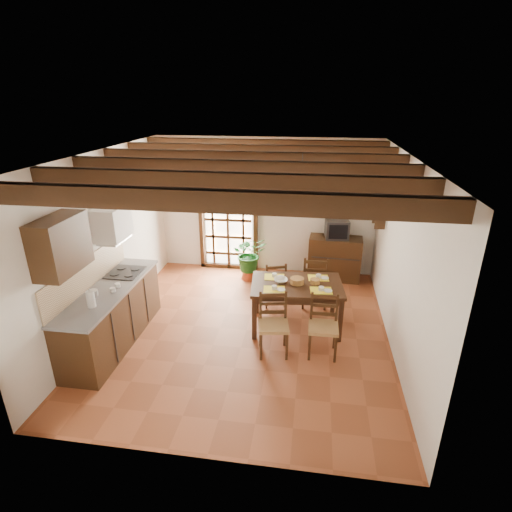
% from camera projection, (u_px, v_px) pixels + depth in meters
% --- Properties ---
extents(ground_plane, '(5.00, 5.00, 0.00)m').
position_uv_depth(ground_plane, '(246.00, 330.00, 6.50)').
color(ground_plane, brown).
extents(room_shell, '(4.52, 5.02, 2.81)m').
position_uv_depth(room_shell, '(245.00, 224.00, 5.81)').
color(room_shell, silver).
rests_on(room_shell, ground_plane).
extents(ceiling_beams, '(4.50, 4.34, 0.20)m').
position_uv_depth(ceiling_beams, '(245.00, 163.00, 5.48)').
color(ceiling_beams, black).
rests_on(ceiling_beams, room_shell).
extents(french_door, '(1.26, 0.11, 2.32)m').
position_uv_depth(french_door, '(228.00, 216.00, 8.41)').
color(french_door, white).
rests_on(french_door, ground_plane).
extents(kitchen_counter, '(0.64, 2.25, 1.38)m').
position_uv_depth(kitchen_counter, '(112.00, 314.00, 6.04)').
color(kitchen_counter, '#331F10').
rests_on(kitchen_counter, ground_plane).
extents(upper_cabinet, '(0.35, 0.80, 0.70)m').
position_uv_depth(upper_cabinet, '(61.00, 245.00, 4.89)').
color(upper_cabinet, '#331F10').
rests_on(upper_cabinet, room_shell).
extents(range_hood, '(0.38, 0.60, 0.54)m').
position_uv_depth(range_hood, '(112.00, 224.00, 6.08)').
color(range_hood, white).
rests_on(range_hood, room_shell).
extents(counter_items, '(0.50, 1.43, 0.25)m').
position_uv_depth(counter_items, '(111.00, 283.00, 5.94)').
color(counter_items, black).
rests_on(counter_items, kitchen_counter).
extents(dining_table, '(1.52, 1.06, 0.78)m').
position_uv_depth(dining_table, '(297.00, 289.00, 6.36)').
color(dining_table, '#311C10').
rests_on(dining_table, ground_plane).
extents(chair_near_left, '(0.49, 0.47, 0.93)m').
position_uv_depth(chair_near_left, '(273.00, 335.00, 5.85)').
color(chair_near_left, '#A37945').
rests_on(chair_near_left, ground_plane).
extents(chair_near_right, '(0.43, 0.41, 0.92)m').
position_uv_depth(chair_near_right, '(323.00, 337.00, 5.81)').
color(chair_near_right, '#A37945').
rests_on(chair_near_right, ground_plane).
extents(chair_far_left, '(0.48, 0.47, 0.85)m').
position_uv_depth(chair_far_left, '(274.00, 291.00, 7.21)').
color(chair_far_left, '#A37945').
rests_on(chair_far_left, ground_plane).
extents(chair_far_right, '(0.47, 0.45, 0.98)m').
position_uv_depth(chair_far_right, '(314.00, 290.00, 7.16)').
color(chair_far_right, '#A37945').
rests_on(chair_far_right, ground_plane).
extents(table_setting, '(1.05, 0.70, 0.10)m').
position_uv_depth(table_setting, '(297.00, 281.00, 6.30)').
color(table_setting, yellow).
rests_on(table_setting, dining_table).
extents(table_bowl, '(0.25, 0.25, 0.05)m').
position_uv_depth(table_bowl, '(281.00, 280.00, 6.37)').
color(table_bowl, white).
rests_on(table_bowl, dining_table).
extents(sideboard, '(1.08, 0.53, 0.89)m').
position_uv_depth(sideboard, '(334.00, 258.00, 8.17)').
color(sideboard, '#331F10').
rests_on(sideboard, ground_plane).
extents(crt_tv, '(0.48, 0.45, 0.38)m').
position_uv_depth(crt_tv, '(337.00, 229.00, 7.93)').
color(crt_tv, black).
rests_on(crt_tv, sideboard).
extents(fuse_box, '(0.25, 0.03, 0.32)m').
position_uv_depth(fuse_box, '(341.00, 193.00, 7.91)').
color(fuse_box, white).
rests_on(fuse_box, room_shell).
extents(plant_pot, '(0.35, 0.35, 0.22)m').
position_uv_depth(plant_pot, '(250.00, 274.00, 8.27)').
color(plant_pot, '#983516').
rests_on(plant_pot, ground_plane).
extents(potted_plant, '(2.17, 2.02, 1.95)m').
position_uv_depth(potted_plant, '(250.00, 253.00, 8.10)').
color(potted_plant, '#144C19').
rests_on(potted_plant, ground_plane).
extents(wall_shelf, '(0.20, 0.42, 0.20)m').
position_uv_depth(wall_shelf, '(379.00, 218.00, 7.11)').
color(wall_shelf, '#331F10').
rests_on(wall_shelf, room_shell).
extents(shelf_vase, '(0.15, 0.15, 0.15)m').
position_uv_depth(shelf_vase, '(380.00, 211.00, 7.05)').
color(shelf_vase, '#B2BFB2').
rests_on(shelf_vase, wall_shelf).
extents(shelf_flowers, '(0.14, 0.14, 0.36)m').
position_uv_depth(shelf_flowers, '(381.00, 199.00, 6.97)').
color(shelf_flowers, yellow).
rests_on(shelf_flowers, shelf_vase).
extents(framed_picture, '(0.03, 0.32, 0.32)m').
position_uv_depth(framed_picture, '(388.00, 189.00, 6.89)').
color(framed_picture, brown).
rests_on(framed_picture, room_shell).
extents(pendant_lamp, '(0.36, 0.36, 0.84)m').
position_uv_depth(pendant_lamp, '(301.00, 202.00, 5.93)').
color(pendant_lamp, black).
rests_on(pendant_lamp, room_shell).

